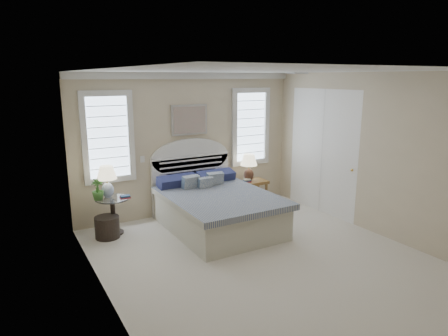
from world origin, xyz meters
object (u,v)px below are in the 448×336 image
at_px(bed, 215,206).
at_px(nightstand_right, 254,187).
at_px(floor_pot, 107,227).
at_px(lamp_right, 249,164).
at_px(lamp_left, 107,178).
at_px(side_table_left, 113,212).

bearing_deg(bed, nightstand_right, 28.03).
bearing_deg(floor_pot, lamp_right, 5.39).
xyz_separation_m(floor_pot, lamp_right, (2.99, 0.28, 0.69)).
distance_m(bed, lamp_left, 1.92).
height_order(side_table_left, floor_pot, side_table_left).
relative_size(side_table_left, floor_pot, 1.57).
bearing_deg(side_table_left, lamp_left, 111.19).
height_order(nightstand_right, floor_pot, nightstand_right).
relative_size(bed, lamp_left, 4.16).
bearing_deg(lamp_right, bed, -148.04).
distance_m(bed, floor_pot, 1.86).
height_order(floor_pot, lamp_right, lamp_right).
bearing_deg(nightstand_right, lamp_right, 152.26).
distance_m(side_table_left, floor_pot, 0.28).
bearing_deg(lamp_right, side_table_left, -176.90).
bearing_deg(lamp_left, lamp_right, 1.03).
bearing_deg(bed, side_table_left, 160.26).
distance_m(side_table_left, nightstand_right, 2.95).
bearing_deg(nightstand_right, side_table_left, -178.06).
relative_size(bed, nightstand_right, 4.29).
relative_size(side_table_left, nightstand_right, 1.19).
height_order(floor_pot, lamp_left, lamp_left).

